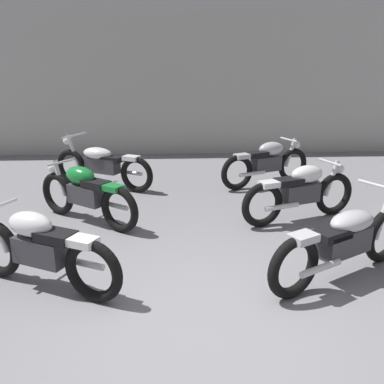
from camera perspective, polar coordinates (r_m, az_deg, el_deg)
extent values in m
plane|color=gray|center=(3.95, 1.86, -18.24)|extent=(60.00, 60.00, 0.00)
cube|color=#B2B2AD|center=(10.72, -1.47, 14.86)|extent=(13.20, 0.24, 3.60)
torus|color=black|center=(4.27, -13.41, -10.54)|extent=(0.65, 0.40, 0.67)
cube|color=#38383D|center=(4.62, -20.06, -7.56)|extent=(0.62, 0.47, 0.28)
ellipsoid|color=white|center=(4.58, -21.35, -4.12)|extent=(0.59, 0.48, 0.26)
cube|color=black|center=(4.40, -18.23, -5.79)|extent=(0.46, 0.39, 0.10)
cube|color=white|center=(4.20, -14.81, -6.61)|extent=(0.34, 0.30, 0.08)
cylinder|color=silver|center=(4.51, -15.00, -9.37)|extent=(0.52, 0.31, 0.07)
torus|color=black|center=(6.79, -17.95, -0.21)|extent=(0.60, 0.49, 0.67)
torus|color=black|center=(5.87, -9.95, -2.38)|extent=(0.60, 0.49, 0.67)
cylinder|color=silver|center=(6.66, -17.73, 1.80)|extent=(0.24, 0.20, 0.56)
cube|color=#38383D|center=(6.28, -14.31, -0.36)|extent=(0.60, 0.53, 0.28)
ellipsoid|color=#197F33|center=(6.28, -15.12, 2.23)|extent=(0.58, 0.54, 0.26)
cube|color=black|center=(6.07, -13.05, 1.08)|extent=(0.46, 0.43, 0.10)
cube|color=#197F33|center=(5.84, -10.82, 0.58)|extent=(0.34, 0.33, 0.08)
cylinder|color=silver|center=(6.55, -17.61, 3.91)|extent=(0.32, 0.41, 0.04)
sphere|color=white|center=(6.73, -18.59, 3.12)|extent=(0.14, 0.14, 0.14)
cylinder|color=silver|center=(6.13, -10.81, -1.76)|extent=(0.48, 0.38, 0.07)
torus|color=black|center=(8.49, -16.24, 3.42)|extent=(0.64, 0.41, 0.67)
torus|color=black|center=(7.61, -7.61, 2.38)|extent=(0.64, 0.41, 0.67)
cylinder|color=silver|center=(8.37, -16.01, 5.43)|extent=(0.27, 0.19, 0.66)
cube|color=#38383D|center=(8.00, -12.21, 3.63)|extent=(0.70, 0.52, 0.28)
ellipsoid|color=white|center=(8.01, -12.89, 5.22)|extent=(0.68, 0.56, 0.22)
cube|color=black|center=(7.84, -10.98, 4.47)|extent=(0.47, 0.40, 0.10)
cube|color=white|center=(7.59, -8.34, 4.64)|extent=(0.34, 0.31, 0.08)
cylinder|color=silver|center=(8.27, -15.87, 7.49)|extent=(0.35, 0.62, 0.04)
sphere|color=white|center=(8.42, -16.85, 6.75)|extent=(0.14, 0.14, 0.14)
cylinder|color=silver|center=(7.85, -8.65, 2.66)|extent=(0.52, 0.32, 0.07)
torus|color=black|center=(5.45, 24.95, -5.42)|extent=(0.64, 0.42, 0.67)
torus|color=black|center=(4.35, 13.81, -10.03)|extent=(0.64, 0.42, 0.67)
cylinder|color=silver|center=(5.28, 24.90, -2.52)|extent=(0.27, 0.20, 0.66)
cube|color=#38383D|center=(4.83, 20.16, -6.42)|extent=(0.69, 0.53, 0.28)
ellipsoid|color=#B7B7BC|center=(4.83, 21.17, -3.74)|extent=(0.68, 0.57, 0.22)
cube|color=black|center=(4.62, 18.65, -5.50)|extent=(0.47, 0.41, 0.10)
cube|color=#B7B7BC|center=(4.29, 15.04, -6.10)|extent=(0.34, 0.31, 0.08)
cylinder|color=silver|center=(4.45, 17.28, -9.95)|extent=(0.51, 0.33, 0.07)
torus|color=black|center=(6.81, 18.93, -0.27)|extent=(0.67, 0.33, 0.67)
torus|color=black|center=(6.04, 9.64, -1.76)|extent=(0.67, 0.33, 0.67)
cylinder|color=silver|center=(6.69, 18.63, 1.77)|extent=(0.25, 0.15, 0.56)
cube|color=#38383D|center=(6.37, 14.63, -0.12)|extent=(0.62, 0.42, 0.28)
ellipsoid|color=white|center=(6.36, 15.54, 2.39)|extent=(0.58, 0.44, 0.26)
cube|color=black|center=(6.19, 13.15, 1.40)|extent=(0.46, 0.36, 0.10)
cube|color=white|center=(6.01, 10.59, 1.07)|extent=(0.33, 0.28, 0.08)
cylinder|color=silver|center=(6.58, 18.46, 3.90)|extent=(0.20, 0.46, 0.04)
sphere|color=white|center=(6.74, 19.64, 3.03)|extent=(0.14, 0.14, 0.14)
cylinder|color=silver|center=(6.08, 12.28, -1.99)|extent=(0.54, 0.25, 0.07)
torus|color=black|center=(8.48, 13.67, 3.62)|extent=(0.66, 0.37, 0.67)
torus|color=black|center=(7.73, 6.21, 2.68)|extent=(0.66, 0.37, 0.67)
cylinder|color=silver|center=(8.38, 13.37, 5.29)|extent=(0.25, 0.16, 0.56)
cube|color=#38383D|center=(8.07, 10.15, 3.87)|extent=(0.62, 0.45, 0.28)
ellipsoid|color=#B7B7BC|center=(8.07, 10.83, 5.87)|extent=(0.59, 0.46, 0.26)
cube|color=black|center=(7.90, 8.93, 5.12)|extent=(0.46, 0.38, 0.10)
cube|color=#B7B7BC|center=(7.71, 6.91, 4.91)|extent=(0.34, 0.29, 0.08)
cylinder|color=silver|center=(8.29, 13.17, 7.02)|extent=(0.22, 0.45, 0.04)
sphere|color=white|center=(8.44, 14.18, 6.29)|extent=(0.14, 0.14, 0.14)
cylinder|color=silver|center=(7.77, 8.28, 2.51)|extent=(0.53, 0.28, 0.07)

